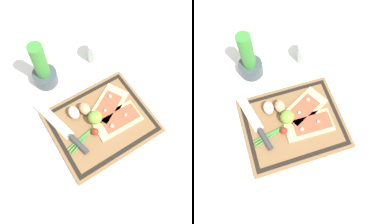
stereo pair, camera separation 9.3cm
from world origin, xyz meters
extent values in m
plane|color=silver|center=(0.00, 0.00, 0.00)|extent=(6.00, 6.00, 0.00)
cube|color=brown|center=(0.00, 0.00, 0.01)|extent=(0.43, 0.35, 0.02)
cube|color=black|center=(0.00, 0.00, 0.02)|extent=(0.40, 0.32, 0.00)
cube|color=brown|center=(0.00, 0.00, 0.02)|extent=(0.37, 0.29, 0.00)
cube|color=#DBBC7F|center=(0.06, -0.03, 0.02)|extent=(0.21, 0.11, 0.01)
cube|color=#D14C33|center=(0.07, -0.03, 0.03)|extent=(0.16, 0.08, 0.00)
sphere|color=silver|center=(0.02, -0.04, 0.03)|extent=(0.02, 0.02, 0.02)
sphere|color=silver|center=(0.10, -0.03, 0.03)|extent=(0.01, 0.01, 0.01)
cube|color=#DBBC7F|center=(0.07, 0.05, 0.02)|extent=(0.22, 0.19, 0.01)
cube|color=#D14C33|center=(0.06, 0.04, 0.03)|extent=(0.17, 0.14, 0.00)
sphere|color=silver|center=(0.09, 0.08, 0.03)|extent=(0.02, 0.02, 0.02)
sphere|color=silver|center=(0.04, 0.03, 0.03)|extent=(0.01, 0.01, 0.01)
cube|color=silver|center=(-0.17, 0.12, 0.02)|extent=(0.09, 0.22, 0.00)
cylinder|color=#38383D|center=(-0.13, -0.04, 0.03)|extent=(0.05, 0.10, 0.02)
ellipsoid|color=tan|center=(-0.03, 0.08, 0.04)|extent=(0.04, 0.06, 0.04)
ellipsoid|color=beige|center=(-0.08, 0.09, 0.04)|extent=(0.04, 0.06, 0.04)
sphere|color=#70A838|center=(-0.02, 0.02, 0.05)|extent=(0.06, 0.06, 0.06)
sphere|color=red|center=(-0.05, -0.03, 0.03)|extent=(0.03, 0.03, 0.03)
cylinder|color=#388433|center=(-0.02, 0.00, 0.02)|extent=(0.33, 0.07, 0.01)
cylinder|color=#388433|center=(-0.02, 0.00, 0.02)|extent=(0.32, 0.09, 0.01)
cylinder|color=#388433|center=(-0.02, 0.00, 0.02)|extent=(0.32, 0.12, 0.01)
cylinder|color=#3D474C|center=(-0.11, 0.32, 0.03)|extent=(0.11, 0.11, 0.07)
cylinder|color=#388433|center=(-0.11, 0.32, 0.14)|extent=(0.06, 0.06, 0.21)
cylinder|color=silver|center=(0.17, 0.31, 0.04)|extent=(0.09, 0.09, 0.09)
cylinder|color=olive|center=(0.17, 0.31, 0.02)|extent=(0.08, 0.08, 0.03)
cylinder|color=silver|center=(0.17, 0.31, 0.09)|extent=(0.09, 0.09, 0.01)
camera|label=1|loc=(-0.20, -0.28, 0.89)|focal=35.00mm
camera|label=2|loc=(-0.12, -0.32, 0.89)|focal=35.00mm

